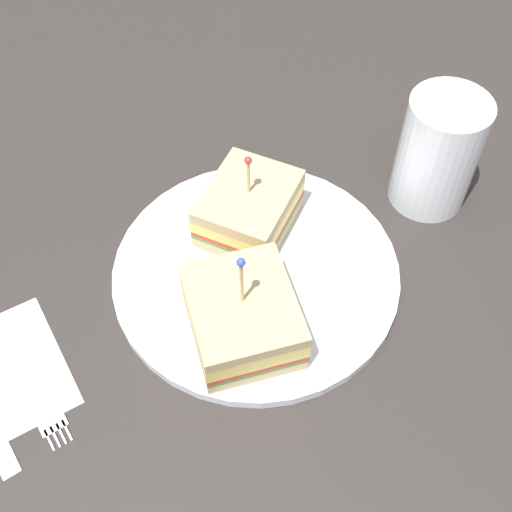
{
  "coord_description": "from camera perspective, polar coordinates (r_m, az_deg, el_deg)",
  "views": [
    {
      "loc": [
        -34.29,
        -5.83,
        50.01
      ],
      "look_at": [
        0.0,
        0.0,
        3.05
      ],
      "focal_mm": 45.71,
      "sensor_mm": 36.0,
      "label": 1
    }
  ],
  "objects": [
    {
      "name": "sandwich_half_back",
      "position": [
        0.61,
        -0.63,
        4.19
      ],
      "size": [
        10.91,
        9.69,
        9.08
      ],
      "color": "tan",
      "rests_on": "plate"
    },
    {
      "name": "drink_glass",
      "position": [
        0.66,
        15.51,
        8.3
      ],
      "size": [
        7.64,
        7.64,
        11.92
      ],
      "color": "gold",
      "rests_on": "ground_plane"
    },
    {
      "name": "fork",
      "position": [
        0.57,
        -18.35,
        -11.75
      ],
      "size": [
        9.78,
        9.17,
        0.35
      ],
      "color": "silver",
      "rests_on": "ground_plane"
    },
    {
      "name": "plate",
      "position": [
        0.6,
        0.0,
        -1.42
      ],
      "size": [
        26.49,
        26.49,
        1.05
      ],
      "primitive_type": "cylinder",
      "color": "white",
      "rests_on": "ground_plane"
    },
    {
      "name": "ground_plane",
      "position": [
        0.62,
        0.0,
        -2.24
      ],
      "size": [
        118.2,
        118.2,
        2.0
      ],
      "primitive_type": "cube",
      "color": "#2D2826"
    },
    {
      "name": "sandwich_half_front",
      "position": [
        0.54,
        -1.35,
        -5.25
      ],
      "size": [
        12.64,
        11.98,
        10.42
      ],
      "color": "tan",
      "rests_on": "plate"
    }
  ]
}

